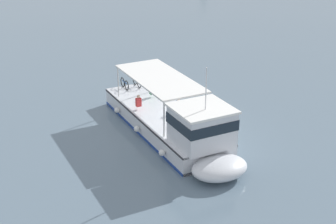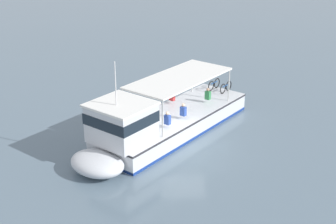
{
  "view_description": "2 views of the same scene",
  "coord_description": "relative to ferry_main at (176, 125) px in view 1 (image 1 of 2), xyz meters",
  "views": [
    {
      "loc": [
        9.34,
        -24.66,
        12.75
      ],
      "look_at": [
        -1.59,
        -0.8,
        1.4
      ],
      "focal_mm": 52.75,
      "sensor_mm": 36.0,
      "label": 1
    },
    {
      "loc": [
        22.94,
        -1.03,
        11.65
      ],
      "look_at": [
        -1.59,
        -0.8,
        1.4
      ],
      "focal_mm": 50.39,
      "sensor_mm": 36.0,
      "label": 2
    }
  ],
  "objects": [
    {
      "name": "ferry_main",
      "position": [
        0.0,
        0.0,
        0.0
      ],
      "size": [
        11.88,
        10.31,
        5.32
      ],
      "color": "silver",
      "rests_on": "ground"
    },
    {
      "name": "ground_plane",
      "position": [
        0.79,
        1.44,
        -1.02
      ],
      "size": [
        400.0,
        400.0,
        0.0
      ],
      "primitive_type": "plane",
      "color": "slate"
    }
  ]
}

